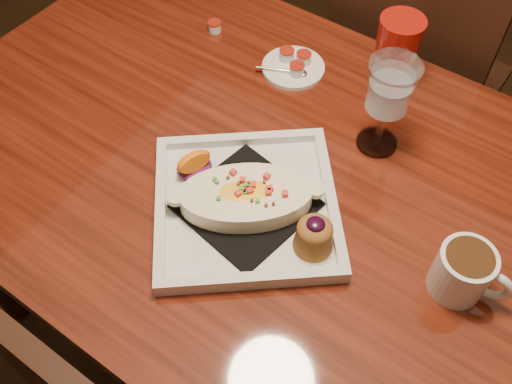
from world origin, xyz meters
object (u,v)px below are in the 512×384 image
Objects in this scene: table at (282,208)px; chair_far at (408,83)px; plate at (251,204)px; goblet at (389,92)px; red_tumbler at (396,51)px; saucer at (293,66)px; coffee_mug at (464,271)px.

chair_far is at bearing 90.00° from table.
plate is (-0.01, -0.10, 0.12)m from table.
goblet reaches higher than red_tumbler.
table is 1.61× the size of chair_far.
saucer is at bearing 161.14° from goblet.
chair_far is 6.10× the size of red_tumbler.
table is 7.62× the size of goblet.
table is 11.06× the size of saucer.
goblet is 0.29m from saucer.
coffee_mug reaches higher than table.
saucer is (-0.25, 0.08, -0.13)m from goblet.
saucer is at bearing 68.16° from chair_far.
red_tumbler is at bearing 84.10° from table.
coffee_mug is 0.92× the size of saucer.
red_tumbler is (-0.06, 0.18, -0.06)m from goblet.
table is at bearing 169.53° from coffee_mug.
chair_far is 0.60m from goblet.
coffee_mug is at bearing -4.23° from table.
red_tumbler reaches higher than plate.
table is 11.97× the size of coffee_mug.
chair_far is 0.78m from plate.
goblet is at bearing 29.18° from plate.
table is 0.38m from coffee_mug.
red_tumbler is at bearing 26.32° from saucer.
chair_far reaches higher than red_tumbler.
plate reaches higher than saucer.
goblet is at bearing -70.24° from red_tumbler.
plate is at bearing 89.53° from chair_far.
goblet is at bearing -18.86° from saucer.
plate is at bearing -93.47° from table.
chair_far is 4.72× the size of goblet.
saucer is (-0.50, 0.28, -0.04)m from coffee_mug.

